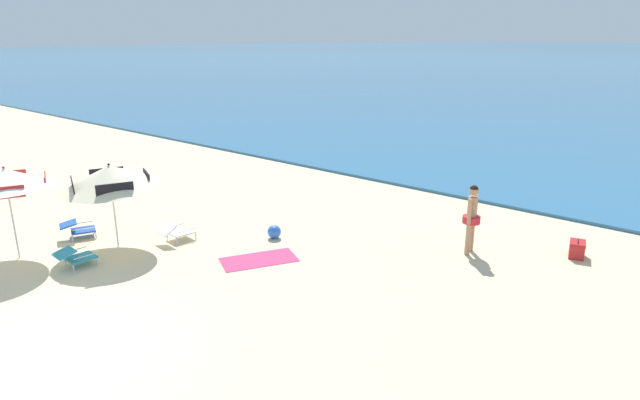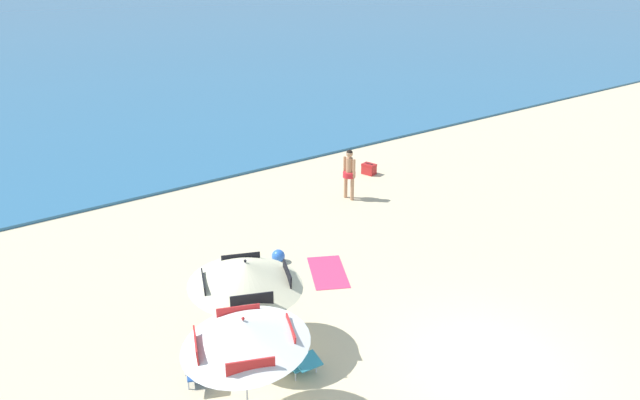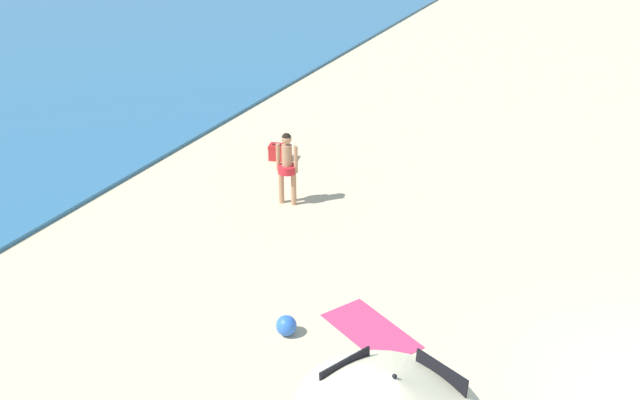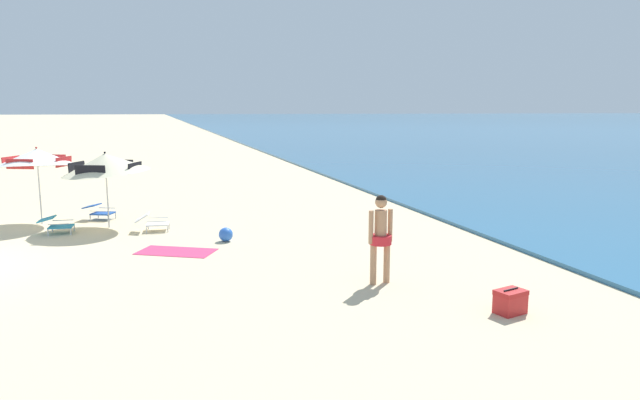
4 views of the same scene
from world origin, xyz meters
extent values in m
plane|color=beige|center=(0.00, 0.00, 0.00)|extent=(800.00, 800.00, 0.00)
cylinder|color=silver|center=(-3.77, 3.30, 1.06)|extent=(0.04, 0.04, 2.13)
cone|color=beige|center=(-3.77, 3.30, 1.86)|extent=(2.81, 2.84, 0.73)
cube|color=black|center=(-3.44, 4.10, 1.74)|extent=(0.80, 0.36, 0.30)
cube|color=black|center=(-4.57, 3.63, 1.74)|extent=(0.36, 0.80, 0.30)
cube|color=black|center=(-4.10, 2.50, 1.74)|extent=(0.80, 0.36, 0.30)
cube|color=black|center=(-2.98, 2.97, 1.74)|extent=(0.36, 0.80, 0.30)
sphere|color=black|center=(-3.77, 3.30, 2.16)|extent=(0.06, 0.06, 0.06)
cylinder|color=silver|center=(-4.94, 1.34, 1.11)|extent=(0.04, 0.04, 2.23)
cone|color=white|center=(-4.94, 1.34, 1.97)|extent=(2.42, 2.38, 0.74)
cube|color=red|center=(-4.62, 2.10, 1.86)|extent=(0.76, 0.35, 0.28)
cube|color=red|center=(-5.69, 1.66, 1.86)|extent=(0.35, 0.76, 0.28)
cube|color=red|center=(-5.25, 0.59, 1.86)|extent=(0.76, 0.35, 0.28)
cube|color=red|center=(-4.18, 1.03, 1.86)|extent=(0.35, 0.76, 0.28)
sphere|color=red|center=(-4.94, 1.34, 2.26)|extent=(0.06, 0.06, 0.06)
cube|color=teal|center=(-3.30, 2.11, 0.20)|extent=(0.55, 0.63, 0.04)
cube|color=teal|center=(-3.32, 1.75, 0.42)|extent=(0.52, 0.44, 0.14)
cylinder|color=silver|center=(-3.53, 2.40, 0.09)|extent=(0.03, 0.03, 0.18)
cylinder|color=silver|center=(-3.04, 2.38, 0.09)|extent=(0.03, 0.03, 0.18)
cylinder|color=silver|center=(-3.56, 1.84, 0.09)|extent=(0.03, 0.03, 0.18)
cylinder|color=silver|center=(-3.07, 1.81, 0.09)|extent=(0.03, 0.03, 0.18)
cylinder|color=silver|center=(-3.58, 2.12, 0.32)|extent=(0.06, 0.54, 0.02)
cylinder|color=silver|center=(-3.02, 2.09, 0.32)|extent=(0.06, 0.54, 0.02)
cube|color=white|center=(-2.92, 4.64, 0.20)|extent=(0.57, 0.65, 0.04)
cube|color=white|center=(-2.96, 4.23, 0.40)|extent=(0.53, 0.42, 0.25)
cylinder|color=silver|center=(-3.14, 4.95, 0.09)|extent=(0.03, 0.03, 0.18)
cylinder|color=silver|center=(-2.65, 4.90, 0.09)|extent=(0.03, 0.03, 0.18)
cylinder|color=silver|center=(-3.19, 4.38, 0.09)|extent=(0.03, 0.03, 0.18)
cylinder|color=silver|center=(-2.71, 4.33, 0.09)|extent=(0.03, 0.03, 0.18)
cylinder|color=silver|center=(-3.20, 4.67, 0.32)|extent=(0.07, 0.54, 0.02)
cylinder|color=silver|center=(-2.64, 4.62, 0.32)|extent=(0.07, 0.54, 0.02)
cube|color=#1E4799|center=(-5.07, 3.04, 0.20)|extent=(0.71, 0.75, 0.04)
cube|color=#1E4799|center=(-5.21, 2.72, 0.43)|extent=(0.62, 0.58, 0.13)
cylinder|color=silver|center=(-5.19, 3.39, 0.09)|extent=(0.03, 0.03, 0.18)
cylinder|color=silver|center=(-4.74, 3.20, 0.09)|extent=(0.03, 0.03, 0.18)
cylinder|color=silver|center=(-5.41, 2.87, 0.09)|extent=(0.03, 0.03, 0.18)
cylinder|color=silver|center=(-4.96, 2.68, 0.09)|extent=(0.03, 0.03, 0.18)
cylinder|color=silver|center=(-5.33, 3.15, 0.32)|extent=(0.23, 0.51, 0.02)
cylinder|color=silver|center=(-4.82, 2.93, 0.32)|extent=(0.23, 0.51, 0.02)
cylinder|color=tan|center=(3.29, 8.90, 0.43)|extent=(0.12, 0.12, 0.86)
cylinder|color=tan|center=(3.33, 8.60, 0.43)|extent=(0.12, 0.12, 0.86)
cylinder|color=red|center=(3.31, 8.75, 0.88)|extent=(0.43, 0.43, 0.18)
cylinder|color=tan|center=(3.31, 8.75, 1.16)|extent=(0.24, 0.24, 0.61)
cylinder|color=tan|center=(3.28, 8.96, 1.14)|extent=(0.09, 0.09, 0.64)
cylinder|color=tan|center=(3.34, 8.54, 1.14)|extent=(0.09, 0.09, 0.64)
sphere|color=tan|center=(3.31, 8.75, 1.61)|extent=(0.23, 0.23, 0.23)
sphere|color=black|center=(3.31, 8.75, 1.64)|extent=(0.21, 0.21, 0.21)
cube|color=red|center=(5.44, 10.20, 0.16)|extent=(0.45, 0.55, 0.32)
cube|color=red|center=(5.44, 10.20, 0.36)|extent=(0.47, 0.57, 0.08)
cylinder|color=black|center=(5.44, 10.20, 0.42)|extent=(0.11, 0.33, 0.02)
sphere|color=blue|center=(-1.10, 6.31, 0.18)|extent=(0.36, 0.36, 0.36)
cube|color=#DB3866|center=(-0.35, 5.03, 0.01)|extent=(1.63, 2.01, 0.01)
camera|label=1|loc=(8.37, -2.95, 5.11)|focal=29.53mm
camera|label=2|loc=(-9.31, -6.86, 8.26)|focal=35.69mm
camera|label=3|loc=(-10.61, 0.80, 8.10)|focal=43.44mm
camera|label=4|loc=(13.12, 4.63, 3.36)|focal=31.55mm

